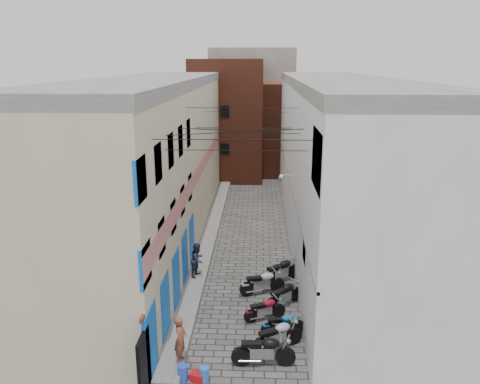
# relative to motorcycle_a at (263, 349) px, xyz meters

# --- Properties ---
(plinth) EXTENTS (0.90, 26.00, 0.25)m
(plinth) POSITION_rel_motorcycle_a_xyz_m (-3.07, 11.64, -0.50)
(plinth) COLOR slate
(plinth) RESTS_ON ground
(building_left) EXTENTS (5.10, 27.00, 9.00)m
(building_left) POSITION_rel_motorcycle_a_xyz_m (-6.00, 11.59, 3.87)
(building_left) COLOR #C6B995
(building_left) RESTS_ON ground
(building_right) EXTENTS (5.94, 26.00, 9.00)m
(building_right) POSITION_rel_motorcycle_a_xyz_m (3.98, 11.64, 3.88)
(building_right) COLOR silver
(building_right) RESTS_ON ground
(building_far_brick_left) EXTENTS (6.00, 6.00, 10.00)m
(building_far_brick_left) POSITION_rel_motorcycle_a_xyz_m (-3.02, 26.64, 4.38)
(building_far_brick_left) COLOR brown
(building_far_brick_left) RESTS_ON ground
(building_far_brick_right) EXTENTS (5.00, 6.00, 8.00)m
(building_far_brick_right) POSITION_rel_motorcycle_a_xyz_m (1.98, 28.64, 3.38)
(building_far_brick_right) COLOR brown
(building_far_brick_right) RESTS_ON ground
(building_far_concrete) EXTENTS (8.00, 5.00, 11.00)m
(building_far_concrete) POSITION_rel_motorcycle_a_xyz_m (-1.02, 32.64, 4.88)
(building_far_concrete) COLOR slate
(building_far_concrete) RESTS_ON ground
(far_shopfront) EXTENTS (2.00, 0.30, 2.40)m
(far_shopfront) POSITION_rel_motorcycle_a_xyz_m (-1.02, 23.84, 0.58)
(far_shopfront) COLOR black
(far_shopfront) RESTS_ON ground
(overhead_wires) EXTENTS (5.80, 13.02, 1.32)m
(overhead_wires) POSITION_rel_motorcycle_a_xyz_m (-1.02, 6.28, 6.50)
(overhead_wires) COLOR black
(overhead_wires) RESTS_ON ground
(motorcycle_a) EXTENTS (2.18, 0.76, 1.25)m
(motorcycle_a) POSITION_rel_motorcycle_a_xyz_m (0.00, 0.00, 0.00)
(motorcycle_a) COLOR black
(motorcycle_a) RESTS_ON ground
(motorcycle_b) EXTENTS (2.09, 1.56, 1.18)m
(motorcycle_b) POSITION_rel_motorcycle_a_xyz_m (0.48, 0.94, -0.03)
(motorcycle_b) COLOR #ADAEB2
(motorcycle_b) RESTS_ON ground
(motorcycle_c) EXTENTS (1.76, 0.88, 0.97)m
(motorcycle_c) POSITION_rel_motorcycle_a_xyz_m (0.74, 1.87, -0.14)
(motorcycle_c) COLOR #0C67BC
(motorcycle_c) RESTS_ON ground
(motorcycle_d) EXTENTS (1.82, 1.20, 1.01)m
(motorcycle_d) POSITION_rel_motorcycle_a_xyz_m (0.07, 2.89, -0.12)
(motorcycle_d) COLOR maroon
(motorcycle_d) RESTS_ON ground
(motorcycle_e) EXTENTS (1.91, 1.81, 1.16)m
(motorcycle_e) POSITION_rel_motorcycle_a_xyz_m (0.88, 3.96, -0.04)
(motorcycle_e) COLOR black
(motorcycle_e) RESTS_ON ground
(motorcycle_f) EXTENTS (2.16, 1.27, 1.20)m
(motorcycle_f) POSITION_rel_motorcycle_a_xyz_m (-0.02, 5.00, -0.03)
(motorcycle_f) COLOR #B8B9BD
(motorcycle_f) RESTS_ON ground
(motorcycle_g) EXTENTS (2.15, 1.88, 1.26)m
(motorcycle_g) POSITION_rel_motorcycle_a_xyz_m (0.84, 6.14, 0.01)
(motorcycle_g) COLOR black
(motorcycle_g) RESTS_ON ground
(person_a) EXTENTS (0.44, 0.62, 1.63)m
(person_a) POSITION_rel_motorcycle_a_xyz_m (-2.72, -0.21, 0.44)
(person_a) COLOR brown
(person_a) RESTS_ON plinth
(person_b) EXTENTS (0.85, 0.94, 1.59)m
(person_b) POSITION_rel_motorcycle_a_xyz_m (-3.00, 6.18, 0.42)
(person_b) COLOR #2C2C42
(person_b) RESTS_ON plinth
(water_jug_near) EXTENTS (0.44, 0.44, 0.53)m
(water_jug_near) POSITION_rel_motorcycle_a_xyz_m (-2.57, -0.86, -0.36)
(water_jug_near) COLOR blue
(water_jug_near) RESTS_ON ground
(water_jug_far) EXTENTS (0.32, 0.32, 0.48)m
(water_jug_far) POSITION_rel_motorcycle_a_xyz_m (-1.88, -0.86, -0.38)
(water_jug_far) COLOR blue
(water_jug_far) RESTS_ON ground
(red_crate) EXTENTS (0.53, 0.46, 0.27)m
(red_crate) POSITION_rel_motorcycle_a_xyz_m (-2.10, -0.86, -0.49)
(red_crate) COLOR red
(red_crate) RESTS_ON ground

